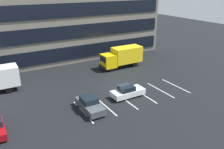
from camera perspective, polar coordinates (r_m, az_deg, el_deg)
ground_plane at (r=32.46m, az=1.52°, el=-2.91°), size 120.00×120.00×0.00m
office_building at (r=46.24m, az=-10.53°, el=13.35°), size 34.36×11.09×14.40m
lot_markings at (r=29.57m, az=5.49°, el=-5.54°), size 14.14×5.40×0.01m
box_truck_yellow_all at (r=39.44m, az=2.50°, el=4.44°), size 7.25×2.40×3.36m
sedan_white at (r=29.34m, az=3.79°, el=-4.16°), size 4.24×1.78×1.52m
sedan_charcoal at (r=26.36m, az=-5.42°, el=-7.25°), size 1.85×4.41×1.58m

